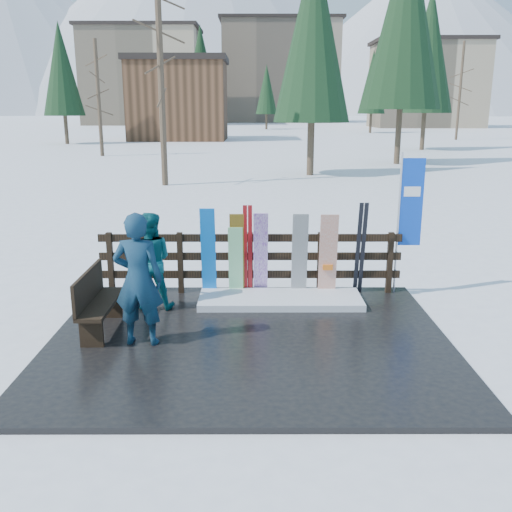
{
  "coord_description": "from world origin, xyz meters",
  "views": [
    {
      "loc": [
        0.08,
        -8.02,
        3.47
      ],
      "look_at": [
        0.1,
        1.0,
        1.1
      ],
      "focal_mm": 40.0,
      "sensor_mm": 36.0,
      "label": 1
    }
  ],
  "objects_px": {
    "snowboard_0": "(208,253)",
    "person_back": "(149,261)",
    "snowboard_3": "(261,254)",
    "bench": "(96,300)",
    "snowboard_1": "(236,262)",
    "snowboard_2": "(237,255)",
    "snowboard_5": "(328,256)",
    "rental_flag": "(408,208)",
    "person_front": "(138,280)",
    "snowboard_4": "(300,255)"
  },
  "relations": [
    {
      "from": "snowboard_3",
      "to": "person_back",
      "type": "xyz_separation_m",
      "value": [
        -1.91,
        -0.63,
        0.04
      ]
    },
    {
      "from": "snowboard_2",
      "to": "snowboard_0",
      "type": "bearing_deg",
      "value": 180.0
    },
    {
      "from": "bench",
      "to": "snowboard_2",
      "type": "bearing_deg",
      "value": 38.74
    },
    {
      "from": "snowboard_1",
      "to": "snowboard_5",
      "type": "height_order",
      "value": "snowboard_5"
    },
    {
      "from": "snowboard_1",
      "to": "person_back",
      "type": "height_order",
      "value": "person_back"
    },
    {
      "from": "snowboard_5",
      "to": "rental_flag",
      "type": "height_order",
      "value": "rental_flag"
    },
    {
      "from": "snowboard_5",
      "to": "person_back",
      "type": "bearing_deg",
      "value": -168.59
    },
    {
      "from": "snowboard_2",
      "to": "snowboard_5",
      "type": "distance_m",
      "value": 1.65
    },
    {
      "from": "person_back",
      "to": "snowboard_5",
      "type": "bearing_deg",
      "value": -174.13
    },
    {
      "from": "bench",
      "to": "snowboard_2",
      "type": "distance_m",
      "value": 2.73
    },
    {
      "from": "bench",
      "to": "snowboard_2",
      "type": "height_order",
      "value": "snowboard_2"
    },
    {
      "from": "snowboard_1",
      "to": "snowboard_0",
      "type": "bearing_deg",
      "value": 180.0
    },
    {
      "from": "snowboard_3",
      "to": "snowboard_2",
      "type": "bearing_deg",
      "value": 180.0
    },
    {
      "from": "snowboard_2",
      "to": "rental_flag",
      "type": "bearing_deg",
      "value": 4.94
    },
    {
      "from": "snowboard_1",
      "to": "bench",
      "type": "bearing_deg",
      "value": -140.93
    },
    {
      "from": "snowboard_4",
      "to": "snowboard_5",
      "type": "bearing_deg",
      "value": 0.0
    },
    {
      "from": "snowboard_0",
      "to": "rental_flag",
      "type": "bearing_deg",
      "value": 4.24
    },
    {
      "from": "snowboard_4",
      "to": "person_back",
      "type": "bearing_deg",
      "value": -166.41
    },
    {
      "from": "snowboard_1",
      "to": "person_front",
      "type": "relative_size",
      "value": 0.68
    },
    {
      "from": "bench",
      "to": "snowboard_1",
      "type": "relative_size",
      "value": 1.13
    },
    {
      "from": "snowboard_5",
      "to": "person_front",
      "type": "xyz_separation_m",
      "value": [
        -3.01,
        -2.16,
        0.21
      ]
    },
    {
      "from": "snowboard_3",
      "to": "snowboard_4",
      "type": "xyz_separation_m",
      "value": [
        0.71,
        0.0,
        -0.02
      ]
    },
    {
      "from": "snowboard_0",
      "to": "snowboard_3",
      "type": "bearing_deg",
      "value": 0.0
    },
    {
      "from": "snowboard_3",
      "to": "snowboard_0",
      "type": "bearing_deg",
      "value": 180.0
    },
    {
      "from": "bench",
      "to": "snowboard_3",
      "type": "relative_size",
      "value": 0.91
    },
    {
      "from": "rental_flag",
      "to": "person_front",
      "type": "distance_m",
      "value": 5.14
    },
    {
      "from": "bench",
      "to": "person_back",
      "type": "xyz_separation_m",
      "value": [
        0.64,
        1.07,
        0.32
      ]
    },
    {
      "from": "snowboard_5",
      "to": "snowboard_0",
      "type": "bearing_deg",
      "value": 180.0
    },
    {
      "from": "snowboard_3",
      "to": "person_back",
      "type": "distance_m",
      "value": 2.01
    },
    {
      "from": "snowboard_0",
      "to": "person_front",
      "type": "height_order",
      "value": "person_front"
    },
    {
      "from": "snowboard_0",
      "to": "person_back",
      "type": "bearing_deg",
      "value": -146.59
    },
    {
      "from": "snowboard_0",
      "to": "person_back",
      "type": "xyz_separation_m",
      "value": [
        -0.96,
        -0.63,
        0.01
      ]
    },
    {
      "from": "bench",
      "to": "snowboard_4",
      "type": "distance_m",
      "value": 3.68
    },
    {
      "from": "person_back",
      "to": "snowboard_1",
      "type": "bearing_deg",
      "value": -162.03
    },
    {
      "from": "snowboard_5",
      "to": "rental_flag",
      "type": "relative_size",
      "value": 0.6
    },
    {
      "from": "snowboard_0",
      "to": "snowboard_5",
      "type": "bearing_deg",
      "value": 0.0
    },
    {
      "from": "snowboard_4",
      "to": "rental_flag",
      "type": "distance_m",
      "value": 2.17
    },
    {
      "from": "snowboard_0",
      "to": "snowboard_2",
      "type": "distance_m",
      "value": 0.52
    },
    {
      "from": "snowboard_4",
      "to": "snowboard_5",
      "type": "distance_m",
      "value": 0.52
    },
    {
      "from": "snowboard_0",
      "to": "bench",
      "type": "bearing_deg",
      "value": -133.26
    },
    {
      "from": "bench",
      "to": "snowboard_3",
      "type": "distance_m",
      "value": 3.08
    },
    {
      "from": "snowboard_3",
      "to": "person_front",
      "type": "relative_size",
      "value": 0.84
    },
    {
      "from": "snowboard_0",
      "to": "person_front",
      "type": "distance_m",
      "value": 2.32
    },
    {
      "from": "bench",
      "to": "snowboard_3",
      "type": "xyz_separation_m",
      "value": [
        2.55,
        1.7,
        0.28
      ]
    },
    {
      "from": "bench",
      "to": "snowboard_5",
      "type": "relative_size",
      "value": 0.97
    },
    {
      "from": "snowboard_0",
      "to": "snowboard_3",
      "type": "height_order",
      "value": "snowboard_0"
    },
    {
      "from": "snowboard_1",
      "to": "snowboard_2",
      "type": "xyz_separation_m",
      "value": [
        0.03,
        0.0,
        0.12
      ]
    },
    {
      "from": "snowboard_3",
      "to": "snowboard_5",
      "type": "relative_size",
      "value": 1.06
    },
    {
      "from": "bench",
      "to": "snowboard_5",
      "type": "distance_m",
      "value": 4.15
    },
    {
      "from": "snowboard_1",
      "to": "person_front",
      "type": "xyz_separation_m",
      "value": [
        -1.33,
        -2.16,
        0.32
      ]
    }
  ]
}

